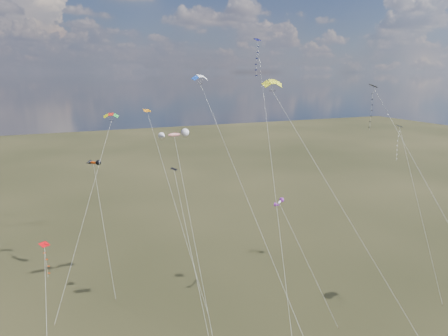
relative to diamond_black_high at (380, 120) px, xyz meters
name	(u,v)px	position (x,y,z in m)	size (l,w,h in m)	color
diamond_black_high	(380,120)	(0.00, 0.00, 0.00)	(6.38, 21.69, 30.00)	black
diamond_navy_tall	(259,78)	(-13.74, 7.26, 5.22)	(7.45, 24.37, 35.85)	#0E0E43
diamond_black_mid	(183,214)	(-24.37, 7.38, -11.93)	(1.14, 12.47, 19.07)	black
diamond_red_low	(46,265)	(-40.98, 6.43, -15.33)	(1.38, 8.42, 12.72)	#C5060B
diamond_navy_right	(400,150)	(10.76, 6.35, -5.89)	(2.63, 13.34, 23.49)	#0E134D
diamond_orange_center	(162,160)	(-25.10, 14.88, -6.22)	(4.74, 14.30, 26.24)	orange
parafoil_yellow	(274,83)	(-14.66, 1.92, 4.72)	(12.99, 18.36, 31.04)	yellow
parafoil_blue_white	(201,78)	(-20.56, 10.59, 5.22)	(6.49, 22.73, 31.53)	blue
parafoil_tricolor	(111,115)	(-30.60, 24.71, -0.57)	(11.82, 15.57, 25.67)	#EDEF0D
novelty_orange_black	(93,163)	(-33.77, 23.92, -7.77)	(2.28, 12.05, 18.34)	red
novelty_white_purple	(280,203)	(-10.94, 5.79, -11.60)	(4.17, 11.30, 14.37)	silver
novelty_redwhite_stripe	(174,135)	(-23.08, 15.26, -2.75)	(3.89, 16.18, 23.52)	red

